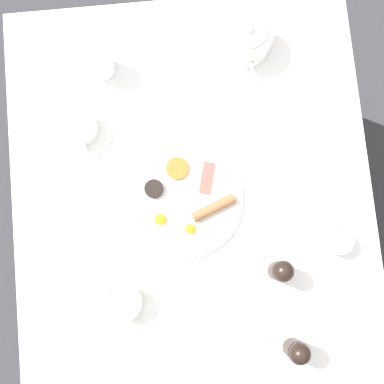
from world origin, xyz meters
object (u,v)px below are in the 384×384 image
at_px(napkin_folded, 299,141).
at_px(fork_by_plate, 62,255).
at_px(teapot_near, 248,39).
at_px(teacup_with_saucer_right, 81,129).
at_px(water_glass_tall, 100,63).
at_px(breakfast_plate, 184,200).
at_px(pepper_grinder, 281,271).
at_px(creamer_jug, 338,242).
at_px(salt_grinder, 297,352).
at_px(teacup_with_saucer_left, 125,302).
at_px(knife_by_plate, 211,326).

distance_m(napkin_folded, fork_by_plate, 0.67).
xyz_separation_m(teapot_near, fork_by_plate, (-0.51, 0.52, -0.05)).
relative_size(teacup_with_saucer_right, water_glass_tall, 1.53).
relative_size(teacup_with_saucer_right, napkin_folded, 0.77).
relative_size(breakfast_plate, fork_by_plate, 1.98).
xyz_separation_m(teapot_near, pepper_grinder, (-0.60, -0.01, 0.01)).
bearing_deg(napkin_folded, fork_by_plate, 110.38).
relative_size(creamer_jug, salt_grinder, 0.71).
distance_m(creamer_jug, fork_by_plate, 0.69).
height_order(teapot_near, teacup_with_saucer_right, teapot_near).
height_order(water_glass_tall, pepper_grinder, pepper_grinder).
bearing_deg(fork_by_plate, breakfast_plate, -71.05).
distance_m(teacup_with_saucer_left, creamer_jug, 0.55).
xyz_separation_m(teacup_with_saucer_left, water_glass_tall, (0.61, 0.01, 0.03)).
xyz_separation_m(water_glass_tall, fork_by_plate, (-0.48, 0.14, -0.05)).
bearing_deg(creamer_jug, teapot_near, 17.55).
height_order(teacup_with_saucer_left, knife_by_plate, teacup_with_saucer_left).
height_order(napkin_folded, knife_by_plate, napkin_folded).
distance_m(pepper_grinder, salt_grinder, 0.19).
bearing_deg(salt_grinder, knife_by_plate, 69.98).
xyz_separation_m(salt_grinder, napkin_folded, (0.52, -0.08, -0.06)).
distance_m(water_glass_tall, creamer_jug, 0.75).
bearing_deg(salt_grinder, pepper_grinder, 4.81).
height_order(creamer_jug, napkin_folded, creamer_jug).
distance_m(teacup_with_saucer_right, pepper_grinder, 0.62).
bearing_deg(knife_by_plate, teacup_with_saucer_right, 28.32).
bearing_deg(water_glass_tall, pepper_grinder, -144.99).
distance_m(teacup_with_saucer_left, pepper_grinder, 0.39).
distance_m(breakfast_plate, water_glass_tall, 0.41).
bearing_deg(breakfast_plate, pepper_grinder, -132.75).
distance_m(teapot_near, creamer_jug, 0.57).
relative_size(pepper_grinder, napkin_folded, 0.59).
distance_m(water_glass_tall, knife_by_plate, 0.72).
distance_m(teapot_near, knife_by_plate, 0.74).
relative_size(teapot_near, salt_grinder, 1.73).
xyz_separation_m(creamer_jug, fork_by_plate, (0.03, 0.69, -0.02)).
relative_size(teapot_near, fork_by_plate, 1.33).
xyz_separation_m(teacup_with_saucer_left, pepper_grinder, (0.04, -0.38, 0.04)).
height_order(teacup_with_saucer_right, water_glass_tall, water_glass_tall).
height_order(teacup_with_saucer_right, creamer_jug, teacup_with_saucer_right).
bearing_deg(teapot_near, fork_by_plate, -45.94).
xyz_separation_m(breakfast_plate, fork_by_plate, (-0.11, 0.32, -0.01)).
distance_m(teapot_near, water_glass_tall, 0.38).
bearing_deg(creamer_jug, teacup_with_saucer_left, 100.35).
distance_m(pepper_grinder, knife_by_plate, 0.22).
xyz_separation_m(breakfast_plate, teapot_near, (0.40, -0.20, 0.04)).
height_order(napkin_folded, fork_by_plate, napkin_folded).
xyz_separation_m(salt_grinder, knife_by_plate, (0.07, 0.20, -0.06)).
distance_m(water_glass_tall, pepper_grinder, 0.69).
bearing_deg(teacup_with_saucer_left, knife_by_plate, -110.97).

